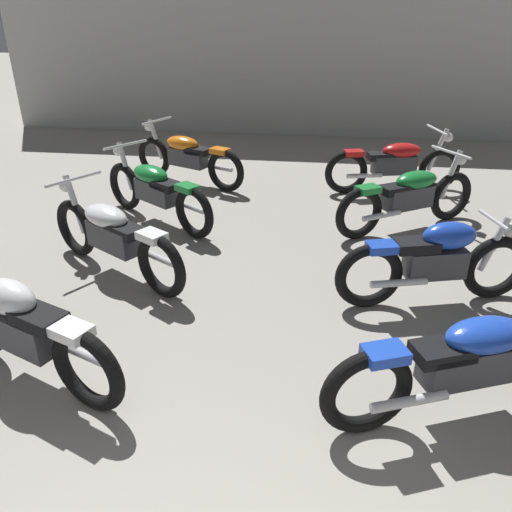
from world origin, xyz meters
The scene contains 9 objects.
back_wall centered at (0.00, 11.12, 1.80)m, with size 13.29×0.24×3.60m, color #B2B2AD.
motorcycle_left_row_1 centered at (-1.61, 2.44, 0.46)m, with size 1.86×0.85×0.88m.
motorcycle_left_row_2 centered at (-1.61, 4.21, 0.45)m, with size 1.90×1.24×0.97m.
motorcycle_left_row_3 centered at (-1.61, 5.69, 0.45)m, with size 1.84×1.34×0.97m.
motorcycle_left_row_4 centered at (-1.61, 7.36, 0.45)m, with size 2.02×1.08×0.97m.
motorcycle_right_row_1 centered at (1.66, 2.50, 0.45)m, with size 2.06×1.00×0.97m.
motorcycle_right_row_2 centered at (1.71, 4.04, 0.46)m, with size 1.93×0.71×0.88m.
motorcycle_right_row_3 centered at (1.70, 5.90, 0.45)m, with size 1.89×1.26×0.97m.
motorcycle_right_row_4 centered at (1.68, 7.38, 0.45)m, with size 2.13×0.83×0.97m.
Camera 1 is at (0.57, -0.48, 2.67)m, focal length 35.58 mm.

